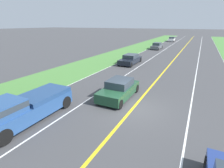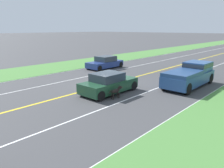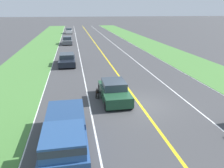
{
  "view_description": "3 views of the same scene",
  "coord_description": "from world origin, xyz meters",
  "views": [
    {
      "loc": [
        -3.5,
        10.18,
        5.43
      ],
      "look_at": [
        2.49,
        -1.77,
        0.8
      ],
      "focal_mm": 28.0,
      "sensor_mm": 36.0,
      "label": 1
    },
    {
      "loc": [
        11.59,
        -11.88,
        4.36
      ],
      "look_at": [
        2.43,
        -1.78,
        0.87
      ],
      "focal_mm": 35.0,
      "sensor_mm": 36.0,
      "label": 2
    },
    {
      "loc": [
        4.44,
        13.47,
        6.35
      ],
      "look_at": [
        1.76,
        -1.32,
        1.2
      ],
      "focal_mm": 35.0,
      "sensor_mm": 36.0,
      "label": 3
    }
  ],
  "objects": [
    {
      "name": "ground_plane",
      "position": [
        0.0,
        0.0,
        0.0
      ],
      "size": [
        400.0,
        400.0,
        0.0
      ],
      "primitive_type": "plane",
      "color": "#424244"
    },
    {
      "name": "centre_divider_line",
      "position": [
        0.0,
        0.0,
        0.0
      ],
      "size": [
        0.18,
        160.0,
        0.01
      ],
      "primitive_type": "cube",
      "color": "yellow",
      "rests_on": "ground"
    },
    {
      "name": "lane_edge_line_right",
      "position": [
        7.0,
        0.0,
        0.0
      ],
      "size": [
        0.14,
        160.0,
        0.01
      ],
      "primitive_type": "cube",
      "color": "white",
      "rests_on": "ground"
    },
    {
      "name": "lane_dash_same_dir",
      "position": [
        3.5,
        0.0,
        0.0
      ],
      "size": [
        0.1,
        160.0,
        0.01
      ],
      "primitive_type": "cube",
      "color": "white",
      "rests_on": "ground"
    },
    {
      "name": "lane_dash_oncoming",
      "position": [
        -3.5,
        0.0,
        0.0
      ],
      "size": [
        0.1,
        160.0,
        0.01
      ],
      "primitive_type": "cube",
      "color": "white",
      "rests_on": "ground"
    },
    {
      "name": "ego_car",
      "position": [
        1.62,
        -1.24,
        0.66
      ],
      "size": [
        1.91,
        4.22,
        1.42
      ],
      "color": "#1E472D",
      "rests_on": "ground"
    },
    {
      "name": "dog",
      "position": [
        2.82,
        -1.78,
        0.49
      ],
      "size": [
        0.32,
        1.18,
        0.79
      ],
      "rotation": [
        0.0,
        0.0,
        -0.12
      ],
      "color": "black",
      "rests_on": "ground"
    },
    {
      "name": "pickup_truck",
      "position": [
        5.01,
        4.38,
        0.9
      ],
      "size": [
        2.0,
        5.47,
        1.74
      ],
      "color": "#284C84",
      "rests_on": "ground"
    },
    {
      "name": "car_trailing_near",
      "position": [
        5.18,
        -12.94,
        0.62
      ],
      "size": [
        1.94,
        4.78,
        1.32
      ],
      "color": "black",
      "rests_on": "ground"
    },
    {
      "name": "car_trailing_mid",
      "position": [
        5.35,
        -29.95,
        0.65
      ],
      "size": [
        1.82,
        4.62,
        1.41
      ],
      "color": "#51565B",
      "rests_on": "ground"
    },
    {
      "name": "car_trailing_far",
      "position": [
        5.18,
        -49.91,
        0.67
      ],
      "size": [
        1.82,
        4.24,
        1.44
      ],
      "color": "white",
      "rests_on": "ground"
    }
  ]
}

